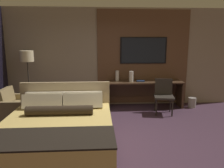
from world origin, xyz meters
TOP-DOWN VIEW (x-y plane):
  - ground_plane at (0.00, 0.00)m, footprint 16.00×16.00m
  - wall_back_tv_panel at (0.14, 2.59)m, footprint 7.20×0.09m
  - bed at (-1.09, -0.18)m, footprint 1.86×2.14m
  - desk at (0.91, 2.29)m, footprint 2.16×0.56m
  - tv at (0.91, 2.52)m, footprint 1.34×0.04m
  - desk_chair at (1.31, 1.70)m, footprint 0.57×0.56m
  - armchair_by_window at (-2.27, 1.36)m, footprint 0.86×0.87m
  - floor_lamp at (-2.24, 2.04)m, footprint 0.34×0.34m
  - vase_tall at (0.52, 2.22)m, footprint 0.12×0.12m
  - vase_short at (0.14, 2.36)m, footprint 0.10×0.10m
  - book at (0.79, 2.23)m, footprint 0.24×0.18m
  - waste_bin at (2.28, 2.12)m, footprint 0.22×0.22m

SIDE VIEW (x-z plane):
  - ground_plane at x=0.00m, z-range 0.00..0.00m
  - waste_bin at x=2.28m, z-range 0.00..0.28m
  - armchair_by_window at x=-2.27m, z-range -0.13..0.67m
  - bed at x=-1.09m, z-range -0.17..0.86m
  - desk at x=0.91m, z-range 0.15..0.90m
  - desk_chair at x=1.31m, z-range 0.09..0.99m
  - book at x=0.79m, z-range 0.75..0.78m
  - vase_tall at x=0.52m, z-range 0.75..1.05m
  - vase_short at x=0.14m, z-range 0.75..1.05m
  - floor_lamp at x=-2.24m, z-range 0.55..2.18m
  - wall_back_tv_panel at x=0.14m, z-range 0.00..2.80m
  - tv at x=0.91m, z-range 1.23..1.99m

